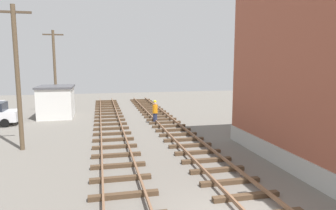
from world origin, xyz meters
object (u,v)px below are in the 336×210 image
Objects in this scene: utility_pole_far at (55,71)px; track_worker_foreground at (155,112)px; utility_pole_near at (17,76)px; control_hut at (56,101)px.

track_worker_foreground is at bearing -38.69° from utility_pole_far.
track_worker_foreground is at bearing 32.45° from utility_pole_near.
track_worker_foreground is (8.15, -6.52, -3.10)m from utility_pole_far.
utility_pole_near is (-0.52, -10.17, 2.69)m from control_hut.
utility_pole_near reaches higher than track_worker_foreground.
track_worker_foreground is (7.93, -4.80, -0.46)m from control_hut.
utility_pole_far reaches higher than track_worker_foreground.
utility_pole_near reaches higher than utility_pole_far.
control_hut is at bearing -82.76° from utility_pole_far.
control_hut is at bearing 148.82° from track_worker_foreground.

